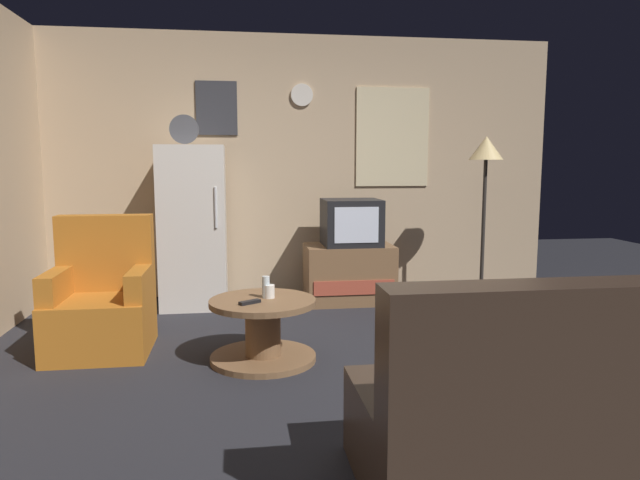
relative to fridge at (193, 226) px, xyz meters
The scene contains 12 objects.
ground_plane 2.39m from the fridge, 61.84° to the right, with size 12.00×12.00×0.00m, color #232328.
wall_with_art 1.29m from the fridge, 22.91° to the left, with size 5.20×0.12×2.60m.
fridge is the anchor object (origin of this frame).
tv_stand 1.55m from the fridge, ahead, with size 0.84×0.53×0.56m.
crt_tv 1.49m from the fridge, ahead, with size 0.54×0.51×0.44m.
standing_lamp 2.81m from the fridge, ahead, with size 0.32×0.32×1.59m.
coffee_table 1.83m from the fridge, 70.99° to the right, with size 0.72×0.72×0.43m.
wine_glass 1.73m from the fridge, 69.78° to the right, with size 0.05×0.05×0.15m, color silver.
mug_ceramic_white 1.75m from the fridge, 69.14° to the right, with size 0.08×0.08×0.09m, color silver.
remote_control 1.85m from the fridge, 74.77° to the right, with size 0.15×0.04×0.02m, color black.
armchair 1.43m from the fridge, 114.22° to the right, with size 0.68×0.68×0.96m.
couch 3.84m from the fridge, 62.85° to the right, with size 1.70×0.80×0.92m.
Camera 1 is at (-0.65, -3.48, 1.34)m, focal length 32.49 mm.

